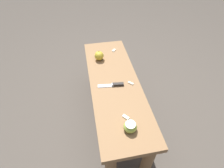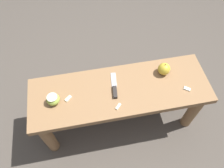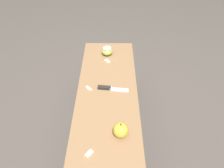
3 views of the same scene
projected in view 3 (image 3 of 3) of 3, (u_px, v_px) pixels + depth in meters
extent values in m
plane|color=#4C443D|center=(108.00, 135.00, 1.67)|extent=(8.00, 8.00, 0.00)
cube|color=olive|center=(107.00, 95.00, 1.37)|extent=(1.16, 0.38, 0.04)
cylinder|color=olive|center=(124.00, 71.00, 1.91)|extent=(0.08, 0.08, 0.42)
cylinder|color=olive|center=(94.00, 71.00, 1.91)|extent=(0.08, 0.08, 0.42)
cube|color=#B7BABF|center=(120.00, 90.00, 1.38)|extent=(0.04, 0.11, 0.00)
cube|color=#B7BABF|center=(111.00, 88.00, 1.38)|extent=(0.03, 0.01, 0.02)
cube|color=#282321|center=(104.00, 88.00, 1.38)|extent=(0.03, 0.09, 0.02)
sphere|color=gold|center=(121.00, 130.00, 1.11)|extent=(0.08, 0.08, 0.08)
cylinder|color=#4C3319|center=(121.00, 125.00, 1.08)|extent=(0.01, 0.01, 0.01)
ellipsoid|color=#9EB747|center=(107.00, 51.00, 1.65)|extent=(0.08, 0.08, 0.06)
cylinder|color=silver|center=(107.00, 48.00, 1.63)|extent=(0.06, 0.06, 0.00)
cube|color=silver|center=(89.00, 153.00, 1.05)|extent=(0.05, 0.04, 0.01)
cube|color=silver|center=(89.00, 88.00, 1.39)|extent=(0.04, 0.04, 0.01)
cube|color=silver|center=(107.00, 61.00, 1.60)|extent=(0.05, 0.04, 0.01)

